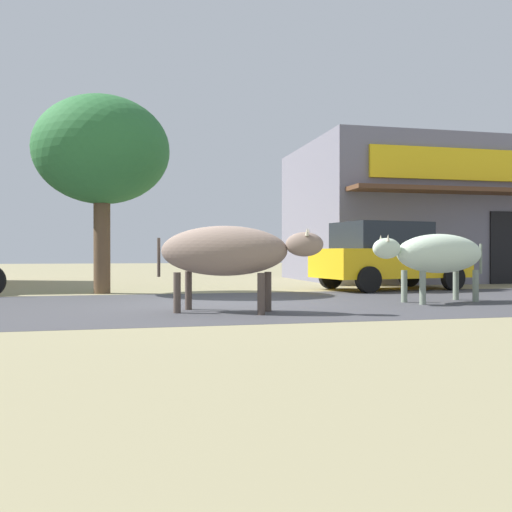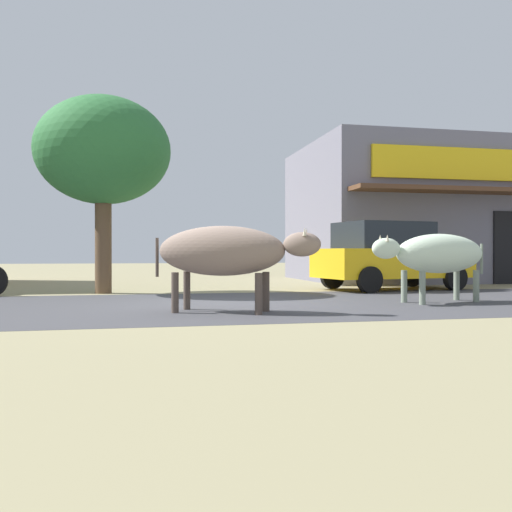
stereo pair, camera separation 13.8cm
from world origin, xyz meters
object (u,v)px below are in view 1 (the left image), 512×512
(roadside_tree, at_px, (102,151))
(cow_near_brown, at_px, (227,252))
(parked_hatchback_car, at_px, (388,255))
(cow_far_dark, at_px, (437,254))

(roadside_tree, xyz_separation_m, cow_near_brown, (2.00, -4.56, -2.23))
(parked_hatchback_car, xyz_separation_m, cow_far_dark, (-0.75, -3.52, 0.04))
(cow_far_dark, bearing_deg, parked_hatchback_car, 78.04)
(cow_near_brown, bearing_deg, roadside_tree, 113.72)
(parked_hatchback_car, bearing_deg, roadside_tree, 178.37)
(parked_hatchback_car, relative_size, cow_far_dark, 1.57)
(roadside_tree, bearing_deg, cow_near_brown, -66.28)
(cow_far_dark, bearing_deg, cow_near_brown, -168.23)
(roadside_tree, bearing_deg, cow_far_dark, -31.65)
(roadside_tree, xyz_separation_m, cow_far_dark, (6.03, -3.72, -2.27))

